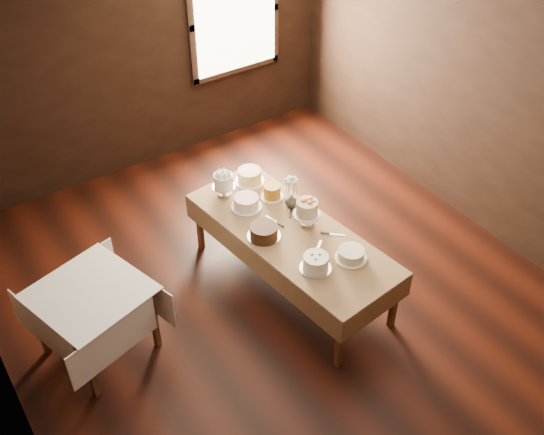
{
  "coord_description": "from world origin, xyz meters",
  "views": [
    {
      "loc": [
        -2.53,
        -3.58,
        4.69
      ],
      "look_at": [
        0.0,
        0.2,
        0.95
      ],
      "focal_mm": 42.82,
      "sensor_mm": 36.0,
      "label": 1
    }
  ],
  "objects_px": {
    "cake_swirl": "(316,263)",
    "cake_server_d": "(292,207)",
    "cake_caramel": "(272,192)",
    "cake_chocolate": "(264,232)",
    "cake_server_a": "(319,245)",
    "cake_server_b": "(338,235)",
    "cake_cream": "(351,255)",
    "flower_vase": "(291,201)",
    "cake_speckled": "(250,176)",
    "cake_lattice": "(246,203)",
    "cake_flowers": "(307,214)",
    "cake_server_c": "(271,219)",
    "cake_meringue": "(224,185)",
    "side_table": "(91,299)",
    "display_table": "(291,236)"
  },
  "relations": [
    {
      "from": "side_table",
      "to": "cake_speckled",
      "type": "relative_size",
      "value": 3.54
    },
    {
      "from": "cake_flowers",
      "to": "flower_vase",
      "type": "bearing_deg",
      "value": 84.02
    },
    {
      "from": "cake_lattice",
      "to": "flower_vase",
      "type": "height_order",
      "value": "flower_vase"
    },
    {
      "from": "cake_speckled",
      "to": "display_table",
      "type": "bearing_deg",
      "value": -96.35
    },
    {
      "from": "cake_cream",
      "to": "cake_server_d",
      "type": "distance_m",
      "value": 0.9
    },
    {
      "from": "cake_chocolate",
      "to": "flower_vase",
      "type": "distance_m",
      "value": 0.53
    },
    {
      "from": "side_table",
      "to": "display_table",
      "type": "bearing_deg",
      "value": -7.82
    },
    {
      "from": "cake_chocolate",
      "to": "cake_lattice",
      "type": "bearing_deg",
      "value": 78.26
    },
    {
      "from": "cake_cream",
      "to": "cake_server_a",
      "type": "distance_m",
      "value": 0.33
    },
    {
      "from": "cake_server_c",
      "to": "flower_vase",
      "type": "bearing_deg",
      "value": -87.9
    },
    {
      "from": "cake_chocolate",
      "to": "cake_server_d",
      "type": "relative_size",
      "value": 1.33
    },
    {
      "from": "cake_lattice",
      "to": "cake_server_a",
      "type": "relative_size",
      "value": 1.28
    },
    {
      "from": "cake_server_d",
      "to": "cake_speckled",
      "type": "bearing_deg",
      "value": 51.86
    },
    {
      "from": "display_table",
      "to": "cake_speckled",
      "type": "height_order",
      "value": "cake_speckled"
    },
    {
      "from": "cake_chocolate",
      "to": "cake_flowers",
      "type": "distance_m",
      "value": 0.45
    },
    {
      "from": "side_table",
      "to": "cake_server_c",
      "type": "xyz_separation_m",
      "value": [
        1.84,
        -0.0,
        0.04
      ]
    },
    {
      "from": "flower_vase",
      "to": "cake_caramel",
      "type": "bearing_deg",
      "value": 109.83
    },
    {
      "from": "cake_lattice",
      "to": "cake_server_b",
      "type": "distance_m",
      "value": 0.97
    },
    {
      "from": "display_table",
      "to": "cake_chocolate",
      "type": "relative_size",
      "value": 7.31
    },
    {
      "from": "cake_speckled",
      "to": "cake_chocolate",
      "type": "xyz_separation_m",
      "value": [
        -0.35,
        -0.81,
        -0.01
      ]
    },
    {
      "from": "cake_swirl",
      "to": "cake_cream",
      "type": "relative_size",
      "value": 0.98
    },
    {
      "from": "cake_server_a",
      "to": "cake_server_b",
      "type": "xyz_separation_m",
      "value": [
        0.24,
        0.02,
        0.0
      ]
    },
    {
      "from": "cake_flowers",
      "to": "cake_server_a",
      "type": "distance_m",
      "value": 0.36
    },
    {
      "from": "cake_swirl",
      "to": "cake_server_d",
      "type": "height_order",
      "value": "cake_swirl"
    },
    {
      "from": "cake_swirl",
      "to": "cake_server_c",
      "type": "relative_size",
      "value": 1.2
    },
    {
      "from": "cake_cream",
      "to": "flower_vase",
      "type": "bearing_deg",
      "value": 90.44
    },
    {
      "from": "cake_speckled",
      "to": "cake_server_a",
      "type": "xyz_separation_m",
      "value": [
        -0.0,
        -1.2,
        -0.06
      ]
    },
    {
      "from": "cake_cream",
      "to": "cake_swirl",
      "type": "bearing_deg",
      "value": 167.86
    },
    {
      "from": "cake_server_a",
      "to": "cake_swirl",
      "type": "bearing_deg",
      "value": -170.55
    },
    {
      "from": "cake_chocolate",
      "to": "cake_meringue",
      "type": "bearing_deg",
      "value": 88.4
    },
    {
      "from": "cake_speckled",
      "to": "cake_lattice",
      "type": "bearing_deg",
      "value": -126.49
    },
    {
      "from": "display_table",
      "to": "side_table",
      "type": "relative_size",
      "value": 2.13
    },
    {
      "from": "cake_server_b",
      "to": "cake_server_d",
      "type": "height_order",
      "value": "same"
    },
    {
      "from": "side_table",
      "to": "cake_meringue",
      "type": "height_order",
      "value": "cake_meringue"
    },
    {
      "from": "side_table",
      "to": "cake_lattice",
      "type": "bearing_deg",
      "value": 9.43
    },
    {
      "from": "cake_swirl",
      "to": "flower_vase",
      "type": "distance_m",
      "value": 0.92
    },
    {
      "from": "cake_chocolate",
      "to": "cake_server_a",
      "type": "relative_size",
      "value": 1.33
    },
    {
      "from": "cake_chocolate",
      "to": "cake_server_b",
      "type": "height_order",
      "value": "cake_chocolate"
    },
    {
      "from": "cake_chocolate",
      "to": "flower_vase",
      "type": "xyz_separation_m",
      "value": [
        0.48,
        0.24,
        0.01
      ]
    },
    {
      "from": "cake_caramel",
      "to": "cake_flowers",
      "type": "xyz_separation_m",
      "value": [
        0.05,
        -0.52,
        0.05
      ]
    },
    {
      "from": "cake_caramel",
      "to": "side_table",
      "type": "bearing_deg",
      "value": -172.12
    },
    {
      "from": "cake_server_b",
      "to": "cake_server_c",
      "type": "relative_size",
      "value": 1.0
    },
    {
      "from": "cake_swirl",
      "to": "cake_server_c",
      "type": "xyz_separation_m",
      "value": [
        0.06,
        0.79,
        -0.07
      ]
    },
    {
      "from": "side_table",
      "to": "cake_speckled",
      "type": "height_order",
      "value": "cake_speckled"
    },
    {
      "from": "cake_cream",
      "to": "cake_server_a",
      "type": "relative_size",
      "value": 1.22
    },
    {
      "from": "display_table",
      "to": "side_table",
      "type": "bearing_deg",
      "value": 172.18
    },
    {
      "from": "cake_server_d",
      "to": "cake_caramel",
      "type": "bearing_deg",
      "value": 56.97
    },
    {
      "from": "cake_swirl",
      "to": "cake_chocolate",
      "type": "bearing_deg",
      "value": 103.0
    },
    {
      "from": "cake_speckled",
      "to": "cake_swirl",
      "type": "distance_m",
      "value": 1.44
    },
    {
      "from": "cake_server_a",
      "to": "cake_server_d",
      "type": "distance_m",
      "value": 0.61
    }
  ]
}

